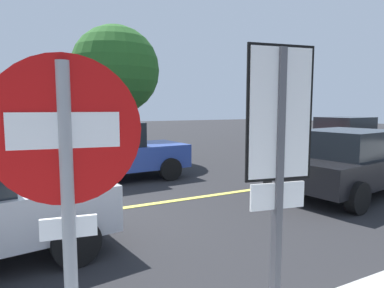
% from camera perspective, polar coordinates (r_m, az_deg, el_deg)
% --- Properties ---
extents(ground_plane, '(80.00, 80.00, 0.00)m').
position_cam_1_polar(ground_plane, '(6.98, -24.09, -11.59)').
color(ground_plane, '#262628').
extents(lane_marking_centre, '(28.00, 0.16, 0.01)m').
position_cam_1_polar(lane_marking_centre, '(7.73, -1.04, -9.24)').
color(lane_marking_centre, '#E0D14C').
extents(stop_sign, '(0.75, 0.14, 2.34)m').
position_cam_1_polar(stop_sign, '(1.86, -20.14, -8.98)').
color(stop_sign, gray).
rests_on(stop_sign, ground_plane).
extents(speed_limit_sign, '(0.53, 0.11, 2.52)m').
position_cam_1_polar(speed_limit_sign, '(2.58, 14.39, -0.86)').
color(speed_limit_sign, '#4C4C51').
rests_on(speed_limit_sign, ground_plane).
extents(car_red_approaching, '(3.99, 2.32, 1.66)m').
position_cam_1_polar(car_red_approaching, '(14.94, 23.92, 0.95)').
color(car_red_approaching, red).
rests_on(car_red_approaching, ground_plane).
extents(car_black_far_lane, '(4.28, 2.52, 1.54)m').
position_cam_1_polar(car_black_far_lane, '(8.87, 24.96, -2.71)').
color(car_black_far_lane, black).
rests_on(car_black_far_lane, ground_plane).
extents(car_blue_mid_road, '(4.48, 2.23, 1.64)m').
position_cam_1_polar(car_blue_mid_road, '(9.79, -14.22, -1.28)').
color(car_blue_mid_road, '#2D479E').
rests_on(car_blue_mid_road, ground_plane).
extents(tree_left_verge, '(1.97, 1.97, 4.93)m').
position_cam_1_polar(tree_left_verge, '(19.59, 12.51, 11.77)').
color(tree_left_verge, '#513823').
rests_on(tree_left_verge, ground_plane).
extents(tree_right_verge, '(3.29, 3.29, 5.10)m').
position_cam_1_polar(tree_right_verge, '(13.34, -12.73, 11.96)').
color(tree_right_verge, '#513823').
rests_on(tree_right_verge, ground_plane).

